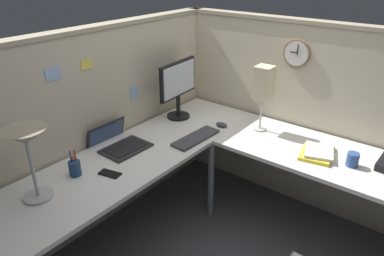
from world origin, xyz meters
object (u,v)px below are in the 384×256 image
(laptop, at_px, (117,142))
(wall_clock, at_px, (297,53))
(pen_cup, at_px, (75,168))
(book_stack, at_px, (318,152))
(keyboard, at_px, (196,138))
(coffee_mug, at_px, (353,160))
(computer_mouse, at_px, (222,125))
(monitor, at_px, (178,85))
(desk_lamp_paper, at_px, (263,85))
(desk_lamp_dome, at_px, (26,143))
(cell_phone, at_px, (110,174))

(laptop, xyz_separation_m, wall_clock, (1.17, -0.84, 0.57))
(pen_cup, bearing_deg, wall_clock, -24.72)
(laptop, bearing_deg, book_stack, -57.60)
(keyboard, relative_size, book_stack, 1.32)
(book_stack, relative_size, wall_clock, 1.48)
(keyboard, xyz_separation_m, coffee_mug, (0.34, -1.07, 0.04))
(book_stack, relative_size, coffee_mug, 3.39)
(computer_mouse, relative_size, pen_cup, 0.58)
(keyboard, relative_size, coffee_mug, 4.48)
(monitor, relative_size, keyboard, 1.16)
(pen_cup, xyz_separation_m, desk_lamp_paper, (1.34, -0.61, 0.33))
(pen_cup, relative_size, coffee_mug, 1.88)
(desk_lamp_paper, height_order, wall_clock, wall_clock)
(laptop, relative_size, desk_lamp_dome, 0.87)
(monitor, relative_size, coffee_mug, 5.21)
(keyboard, xyz_separation_m, computer_mouse, (0.31, -0.03, 0.01))
(cell_phone, bearing_deg, desk_lamp_dome, 147.64)
(computer_mouse, distance_m, desk_lamp_paper, 0.48)
(pen_cup, bearing_deg, book_stack, -43.03)
(monitor, distance_m, pen_cup, 1.15)
(computer_mouse, xyz_separation_m, cell_phone, (-1.05, 0.17, -0.01))
(book_stack, xyz_separation_m, wall_clock, (0.39, 0.40, 0.57))
(cell_phone, bearing_deg, pen_cup, 115.70)
(computer_mouse, height_order, cell_phone, computer_mouse)
(cell_phone, xyz_separation_m, desk_lamp_paper, (1.20, -0.44, 0.38))
(monitor, xyz_separation_m, desk_lamp_dome, (-1.40, -0.10, 0.07))
(desk_lamp_dome, height_order, desk_lamp_paper, desk_lamp_paper)
(keyboard, relative_size, wall_clock, 1.95)
(cell_phone, bearing_deg, desk_lamp_paper, -34.18)
(laptop, height_order, desk_lamp_dome, desk_lamp_dome)
(pen_cup, relative_size, book_stack, 0.55)
(desk_lamp_dome, height_order, wall_clock, wall_clock)
(monitor, distance_m, coffee_mug, 1.47)
(cell_phone, distance_m, wall_clock, 1.69)
(desk_lamp_paper, xyz_separation_m, wall_clock, (0.27, -0.13, 0.21))
(desk_lamp_dome, relative_size, wall_clock, 2.02)
(laptop, bearing_deg, computer_mouse, -29.80)
(book_stack, height_order, wall_clock, wall_clock)
(monitor, relative_size, book_stack, 1.54)
(keyboard, distance_m, desk_lamp_paper, 0.67)
(book_stack, height_order, coffee_mug, coffee_mug)
(cell_phone, height_order, book_stack, book_stack)
(coffee_mug, bearing_deg, desk_lamp_dome, 137.98)
(monitor, bearing_deg, pen_cup, -176.45)
(computer_mouse, height_order, coffee_mug, coffee_mug)
(wall_clock, bearing_deg, laptop, 144.51)
(laptop, height_order, computer_mouse, laptop)
(cell_phone, bearing_deg, coffee_mug, -62.15)
(desk_lamp_dome, bearing_deg, cell_phone, -18.49)
(computer_mouse, relative_size, cell_phone, 0.72)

